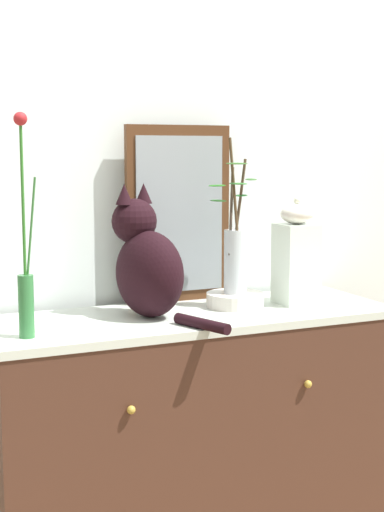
% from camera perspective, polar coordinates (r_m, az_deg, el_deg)
% --- Properties ---
extents(wall_back, '(4.40, 0.08, 2.60)m').
position_cam_1_polar(wall_back, '(2.56, -2.71, 5.78)').
color(wall_back, silver).
rests_on(wall_back, ground_plane).
extents(sideboard, '(1.28, 0.47, 0.90)m').
position_cam_1_polar(sideboard, '(2.47, 0.00, -14.61)').
color(sideboard, '#46291D').
rests_on(sideboard, ground_plane).
extents(mirror_leaning, '(0.36, 0.03, 0.59)m').
position_cam_1_polar(mirror_leaning, '(2.49, -1.04, 3.21)').
color(mirror_leaning, '#4C2B16').
rests_on(mirror_leaning, sideboard).
extents(cat_sitting, '(0.25, 0.46, 0.40)m').
position_cam_1_polar(cat_sitting, '(2.26, -3.47, -0.51)').
color(cat_sitting, black).
rests_on(cat_sitting, sideboard).
extents(vase_slim_green, '(0.06, 0.04, 0.60)m').
position_cam_1_polar(vase_slim_green, '(2.05, -12.59, -1.47)').
color(vase_slim_green, '#32743B').
rests_on(vase_slim_green, sideboard).
extents(bowl_porcelain, '(0.19, 0.19, 0.05)m').
position_cam_1_polar(bowl_porcelain, '(2.43, 3.31, -3.35)').
color(bowl_porcelain, silver).
rests_on(bowl_porcelain, sideboard).
extents(vase_glass_clear, '(0.16, 0.14, 0.50)m').
position_cam_1_polar(vase_glass_clear, '(2.40, 3.32, 0.24)').
color(vase_glass_clear, silver).
rests_on(vase_glass_clear, bowl_porcelain).
extents(jar_lidded_porcelain, '(0.12, 0.12, 0.35)m').
position_cam_1_polar(jar_lidded_porcelain, '(2.48, 7.94, 0.04)').
color(jar_lidded_porcelain, white).
rests_on(jar_lidded_porcelain, sideboard).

